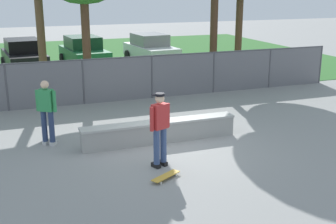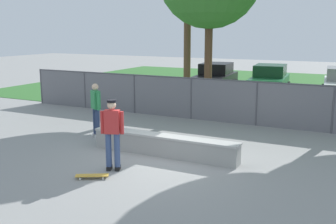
# 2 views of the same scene
# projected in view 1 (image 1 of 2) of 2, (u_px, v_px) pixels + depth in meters

# --- Properties ---
(ground_plane) EXTENTS (80.00, 80.00, 0.00)m
(ground_plane) POSITION_uv_depth(u_px,v_px,m) (170.00, 149.00, 11.86)
(ground_plane) COLOR gray
(grass_strip) EXTENTS (30.70, 20.00, 0.02)m
(grass_strip) POSITION_uv_depth(u_px,v_px,m) (76.00, 60.00, 26.12)
(grass_strip) COLOR #336B2D
(grass_strip) RESTS_ON ground
(concrete_ledge) EXTENTS (4.48, 0.48, 0.60)m
(concrete_ledge) POSITION_uv_depth(u_px,v_px,m) (160.00, 131.00, 12.34)
(concrete_ledge) COLOR #999993
(concrete_ledge) RESTS_ON ground
(skateboarder) EXTENTS (0.56, 0.39, 1.84)m
(skateboarder) POSITION_uv_depth(u_px,v_px,m) (160.00, 126.00, 10.42)
(skateboarder) COLOR black
(skateboarder) RESTS_ON ground
(skateboard) EXTENTS (0.79, 0.57, 0.09)m
(skateboard) POSITION_uv_depth(u_px,v_px,m) (166.00, 176.00, 9.98)
(skateboard) COLOR gold
(skateboard) RESTS_ON ground
(chainlink_fence) EXTENTS (18.77, 0.07, 1.69)m
(chainlink_fence) POSITION_uv_depth(u_px,v_px,m) (118.00, 77.00, 16.59)
(chainlink_fence) COLOR #4C4C51
(chainlink_fence) RESTS_ON ground
(car_black) EXTENTS (2.32, 4.35, 1.66)m
(car_black) POSITION_uv_depth(u_px,v_px,m) (24.00, 55.00, 22.38)
(car_black) COLOR black
(car_black) RESTS_ON ground
(car_green) EXTENTS (2.32, 4.35, 1.66)m
(car_green) POSITION_uv_depth(u_px,v_px,m) (84.00, 52.00, 23.62)
(car_green) COLOR #1E6638
(car_green) RESTS_ON ground
(car_white) EXTENTS (2.32, 4.35, 1.66)m
(car_white) POSITION_uv_depth(u_px,v_px,m) (151.00, 49.00, 24.83)
(car_white) COLOR silver
(car_white) RESTS_ON ground
(bystander) EXTENTS (0.51, 0.42, 1.82)m
(bystander) POSITION_uv_depth(u_px,v_px,m) (47.00, 110.00, 11.89)
(bystander) COLOR beige
(bystander) RESTS_ON ground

